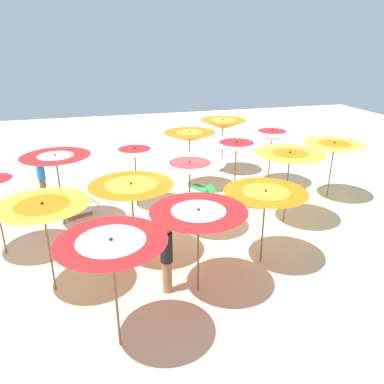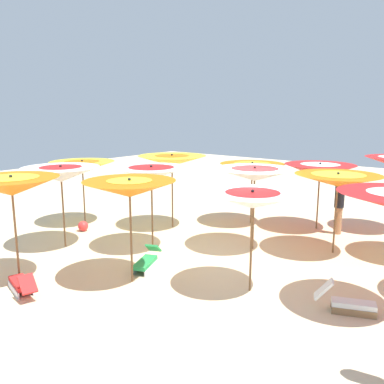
# 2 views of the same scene
# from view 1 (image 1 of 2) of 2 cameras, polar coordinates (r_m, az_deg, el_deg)

# --- Properties ---
(ground) EXTENTS (41.39, 41.39, 0.04)m
(ground) POSITION_cam_1_polar(r_m,az_deg,el_deg) (13.01, -0.02, -4.72)
(ground) COLOR beige
(beach_umbrella_0) EXTENTS (2.08, 2.08, 2.50)m
(beach_umbrella_0) POSITION_cam_1_polar(r_m,az_deg,el_deg) (7.16, -11.97, -8.31)
(beach_umbrella_0) COLOR brown
(beach_umbrella_0) RESTS_ON ground
(beach_umbrella_1) EXTENTS (2.29, 2.29, 2.24)m
(beach_umbrella_1) POSITION_cam_1_polar(r_m,az_deg,el_deg) (8.79, 0.98, -4.03)
(beach_umbrella_1) COLOR brown
(beach_umbrella_1) RESTS_ON ground
(beach_umbrella_2) EXTENTS (2.22, 2.22, 2.18)m
(beach_umbrella_2) POSITION_cam_1_polar(r_m,az_deg,el_deg) (10.19, 10.95, -0.92)
(beach_umbrella_2) COLOR brown
(beach_umbrella_2) RESTS_ON ground
(beach_umbrella_3) EXTENTS (2.26, 2.26, 2.51)m
(beach_umbrella_3) POSITION_cam_1_polar(r_m,az_deg,el_deg) (12.64, 14.46, 4.95)
(beach_umbrella_3) COLOR brown
(beach_umbrella_3) RESTS_ON ground
(beach_umbrella_4) EXTENTS (2.21, 2.21, 2.25)m
(beach_umbrella_4) POSITION_cam_1_polar(r_m,az_deg,el_deg) (15.42, 20.54, 6.27)
(beach_umbrella_4) COLOR brown
(beach_umbrella_4) RESTS_ON ground
(beach_umbrella_5) EXTENTS (2.15, 2.15, 2.39)m
(beach_umbrella_5) POSITION_cam_1_polar(r_m,az_deg,el_deg) (9.37, -21.43, -2.84)
(beach_umbrella_5) COLOR brown
(beach_umbrella_5) RESTS_ON ground
(beach_umbrella_6) EXTENTS (2.30, 2.30, 2.27)m
(beach_umbrella_6) POSITION_cam_1_polar(r_m,az_deg,el_deg) (10.35, -9.07, 0.32)
(beach_umbrella_6) COLOR brown
(beach_umbrella_6) RESTS_ON ground
(beach_umbrella_7) EXTENTS (2.19, 2.19, 2.39)m
(beach_umbrella_7) POSITION_cam_1_polar(r_m,az_deg,el_deg) (11.67, -0.35, 3.67)
(beach_umbrella_7) COLOR brown
(beach_umbrella_7) RESTS_ON ground
(beach_umbrella_8) EXTENTS (2.13, 2.13, 2.42)m
(beach_umbrella_8) POSITION_cam_1_polar(r_m,az_deg,el_deg) (13.97, 6.68, 6.82)
(beach_umbrella_8) COLOR brown
(beach_umbrella_8) RESTS_ON ground
(beach_umbrella_9) EXTENTS (2.16, 2.16, 2.40)m
(beach_umbrella_9) POSITION_cam_1_polar(r_m,az_deg,el_deg) (16.14, 11.88, 8.28)
(beach_umbrella_9) COLOR brown
(beach_umbrella_9) RESTS_ON ground
(beach_umbrella_11) EXTENTS (2.19, 2.19, 2.46)m
(beach_umbrella_11) POSITION_cam_1_polar(r_m,az_deg,el_deg) (12.87, -19.75, 4.50)
(beach_umbrella_11) COLOR brown
(beach_umbrella_11) RESTS_ON ground
(beach_umbrella_12) EXTENTS (1.92, 1.92, 2.27)m
(beach_umbrella_12) POSITION_cam_1_polar(r_m,az_deg,el_deg) (13.77, -8.61, 5.78)
(beach_umbrella_12) COLOR brown
(beach_umbrella_12) RESTS_ON ground
(beach_umbrella_13) EXTENTS (2.07, 2.07, 2.44)m
(beach_umbrella_13) POSITION_cam_1_polar(r_m,az_deg,el_deg) (15.38, -0.36, 8.32)
(beach_umbrella_13) COLOR brown
(beach_umbrella_13) RESTS_ON ground
(beach_umbrella_14) EXTENTS (2.07, 2.07, 2.51)m
(beach_umbrella_14) POSITION_cam_1_polar(r_m,az_deg,el_deg) (17.50, 4.69, 10.11)
(beach_umbrella_14) COLOR brown
(beach_umbrella_14) RESTS_ON ground
(lounger_0) EXTENTS (1.19, 0.73, 0.63)m
(lounger_0) POSITION_cam_1_polar(r_m,az_deg,el_deg) (14.00, -16.17, -2.61)
(lounger_0) COLOR olive
(lounger_0) RESTS_ON ground
(lounger_1) EXTENTS (1.27, 0.63, 0.53)m
(lounger_1) POSITION_cam_1_polar(r_m,az_deg,el_deg) (18.08, 2.50, 3.80)
(lounger_1) COLOR silver
(lounger_1) RESTS_ON ground
(lounger_2) EXTENTS (0.82, 1.28, 0.51)m
(lounger_2) POSITION_cam_1_polar(r_m,az_deg,el_deg) (15.36, 1.51, 0.45)
(lounger_2) COLOR silver
(lounger_2) RESTS_ON ground
(beachgoer_0) EXTENTS (0.30, 0.30, 1.89)m
(beachgoer_0) POSITION_cam_1_polar(r_m,az_deg,el_deg) (15.51, -21.69, 2.26)
(beachgoer_0) COLOR brown
(beachgoer_0) RESTS_ON ground
(beachgoer_1) EXTENTS (0.30, 0.30, 1.87)m
(beachgoer_1) POSITION_cam_1_polar(r_m,az_deg,el_deg) (9.22, -3.85, -9.68)
(beachgoer_1) COLOR #A3704C
(beachgoer_1) RESTS_ON ground
(beach_ball) EXTENTS (0.34, 0.34, 0.34)m
(beach_ball) POSITION_cam_1_polar(r_m,az_deg,el_deg) (16.07, 16.14, 0.45)
(beach_ball) COLOR red
(beach_ball) RESTS_ON ground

